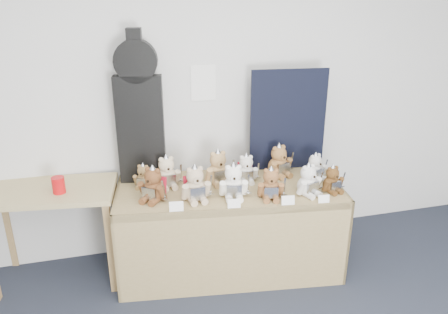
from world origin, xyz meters
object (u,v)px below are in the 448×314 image
object	(u,v)px
teddy_front_far_right	(308,181)
teddy_front_far_left	(153,186)
guitar_case	(139,110)
red_cup	(59,185)
side_table	(52,204)
teddy_front_end	(332,180)
teddy_back_left	(167,173)
display_table	(231,209)
teddy_back_right	(279,162)
teddy_front_centre	(233,183)
teddy_back_centre_right	(246,170)
teddy_back_end	(315,168)
teddy_front_right	(271,185)
teddy_back_far_left	(143,177)
teddy_front_left	(195,185)
teddy_back_centre_left	(218,169)

from	to	relation	value
teddy_front_far_right	teddy_front_far_left	bearing A→B (deg)	152.08
guitar_case	red_cup	xyz separation A→B (m)	(-0.64, -0.20, -0.48)
side_table	teddy_front_far_right	size ratio (longest dim) A/B	3.68
teddy_front_far_left	teddy_front_far_right	world-z (taller)	teddy_front_far_left
teddy_front_end	teddy_back_left	distance (m)	1.30
display_table	teddy_back_right	xyz separation A→B (m)	(0.47, 0.19, 0.28)
teddy_front_centre	teddy_back_right	xyz separation A→B (m)	(0.48, 0.30, 0.00)
teddy_back_centre_right	teddy_back_end	bearing A→B (deg)	-2.25
teddy_back_left	teddy_back_end	world-z (taller)	teddy_back_left
teddy_front_far_right	teddy_back_left	world-z (taller)	teddy_back_left
teddy_front_right	teddy_back_right	distance (m)	0.44
red_cup	teddy_back_far_left	distance (m)	0.63
guitar_case	teddy_front_right	size ratio (longest dim) A/B	4.43
teddy_front_right	teddy_back_centre_right	distance (m)	0.35
teddy_front_far_left	teddy_back_far_left	bearing A→B (deg)	138.82
teddy_front_right	teddy_front_left	bearing A→B (deg)	-177.40
guitar_case	teddy_front_left	bearing A→B (deg)	-43.21
teddy_front_end	teddy_back_left	world-z (taller)	teddy_back_left
teddy_front_far_left	teddy_front_left	size ratio (longest dim) A/B	0.98
teddy_front_far_right	teddy_front_end	bearing A→B (deg)	-18.02
teddy_front_end	teddy_front_left	bearing A→B (deg)	162.10
teddy_back_centre_right	teddy_front_end	bearing A→B (deg)	-22.89
teddy_front_right	teddy_back_far_left	world-z (taller)	teddy_front_right
teddy_front_far_left	teddy_back_left	xyz separation A→B (m)	(0.13, 0.21, -0.00)
teddy_front_far_left	teddy_front_centre	size ratio (longest dim) A/B	0.99
display_table	teddy_back_centre_left	size ratio (longest dim) A/B	6.03
teddy_front_left	teddy_back_centre_left	size ratio (longest dim) A/B	0.98
teddy_front_right	teddy_back_centre_right	bearing A→B (deg)	118.65
teddy_back_left	teddy_back_far_left	xyz separation A→B (m)	(-0.18, 0.04, -0.03)
teddy_front_end	teddy_back_right	world-z (taller)	teddy_back_right
side_table	teddy_front_far_right	xyz separation A→B (m)	(1.91, -0.48, 0.18)
side_table	teddy_back_centre_right	distance (m)	1.54
display_table	teddy_front_far_right	xyz separation A→B (m)	(0.56, -0.20, 0.27)
teddy_front_left	teddy_front_end	bearing A→B (deg)	-11.57
guitar_case	teddy_back_right	bearing A→B (deg)	0.48
teddy_back_centre_left	teddy_back_right	bearing A→B (deg)	-4.08
teddy_back_left	teddy_back_end	xyz separation A→B (m)	(1.20, -0.17, -0.02)
teddy_front_left	teddy_back_right	bearing A→B (deg)	14.65
side_table	teddy_back_far_left	world-z (taller)	teddy_back_far_left
teddy_front_far_right	teddy_back_left	xyz separation A→B (m)	(-1.02, 0.42, 0.00)
side_table	teddy_front_far_right	bearing A→B (deg)	-6.51
display_table	teddy_front_end	bearing A→B (deg)	-7.28
teddy_front_far_right	teddy_back_far_left	bearing A→B (deg)	141.35
red_cup	teddy_front_right	xyz separation A→B (m)	(1.53, -0.38, -0.01)
teddy_back_right	teddy_front_right	bearing A→B (deg)	-137.29
teddy_back_right	guitar_case	bearing A→B (deg)	152.31
guitar_case	red_cup	distance (m)	0.82
teddy_front_right	teddy_back_centre_left	world-z (taller)	teddy_back_centre_left
display_table	teddy_front_left	bearing A→B (deg)	-157.91
teddy_back_end	teddy_front_left	bearing A→B (deg)	168.55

